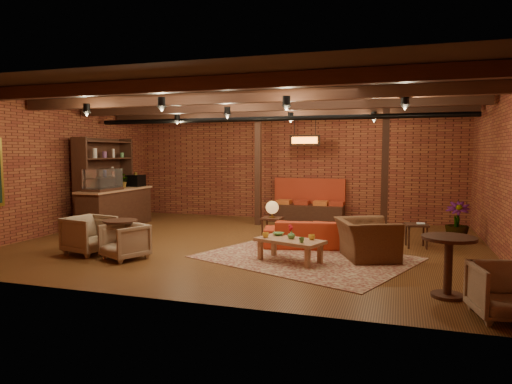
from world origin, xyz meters
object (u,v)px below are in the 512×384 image
(armchair_b, at_px, (125,240))
(armchair_right, at_px, (367,233))
(armchair_far, at_px, (505,289))
(plant_tall, at_px, (459,181))
(side_table_book, at_px, (417,226))
(sofa, at_px, (312,234))
(round_table_left, at_px, (121,231))
(armchair_a, at_px, (89,233))
(side_table_lamp, at_px, (272,211))
(round_table_right, at_px, (449,257))
(coffee_table, at_px, (290,242))

(armchair_b, xyz_separation_m, armchair_right, (4.36, 1.39, 0.13))
(armchair_far, xyz_separation_m, plant_tall, (0.00, 5.00, 1.00))
(armchair_far, relative_size, plant_tall, 0.27)
(side_table_book, bearing_deg, armchair_b, -152.16)
(sofa, height_order, side_table_book, sofa)
(round_table_left, bearing_deg, armchair_a, -173.39)
(side_table_lamp, bearing_deg, armchair_far, -43.80)
(armchair_far, bearing_deg, armchair_right, 112.59)
(side_table_book, bearing_deg, round_table_right, -84.81)
(sofa, xyz_separation_m, armchair_right, (1.17, -0.73, 0.21))
(side_table_lamp, distance_m, armchair_b, 3.36)
(coffee_table, height_order, side_table_book, coffee_table)
(coffee_table, distance_m, side_table_lamp, 1.99)
(coffee_table, distance_m, round_table_right, 2.92)
(round_table_left, distance_m, plant_tall, 7.36)
(armchair_right, bearing_deg, round_table_right, -169.77)
(coffee_table, relative_size, round_table_left, 1.98)
(side_table_lamp, bearing_deg, sofa, -21.37)
(round_table_right, height_order, plant_tall, plant_tall)
(coffee_table, distance_m, armchair_far, 3.76)
(armchair_a, xyz_separation_m, side_table_book, (6.25, 2.58, 0.05))
(plant_tall, bearing_deg, side_table_lamp, -163.66)
(armchair_a, relative_size, side_table_book, 1.58)
(round_table_right, bearing_deg, armchair_a, 172.82)
(side_table_lamp, relative_size, plant_tall, 0.34)
(armchair_a, relative_size, armchair_b, 1.12)
(round_table_left, height_order, armchair_far, armchair_far)
(side_table_book, bearing_deg, side_table_lamp, -174.83)
(armchair_b, relative_size, round_table_right, 0.86)
(armchair_right, bearing_deg, armchair_far, -167.61)
(armchair_b, distance_m, plant_tall, 7.27)
(armchair_right, relative_size, armchair_far, 1.56)
(sofa, bearing_deg, armchair_right, 136.02)
(sofa, bearing_deg, round_table_right, 119.53)
(round_table_right, xyz_separation_m, armchair_far, (0.58, -0.70, -0.20))
(round_table_left, bearing_deg, armchair_far, -13.89)
(side_table_lamp, xyz_separation_m, side_table_book, (3.10, 0.28, -0.23))
(armchair_far, bearing_deg, sofa, 119.64)
(round_table_left, height_order, armchair_b, armchair_b)
(armchair_right, distance_m, armchair_far, 3.26)
(side_table_lamp, distance_m, armchair_far, 5.54)
(sofa, distance_m, side_table_book, 2.22)
(side_table_lamp, xyz_separation_m, round_table_right, (3.41, -3.13, -0.13))
(armchair_far, bearing_deg, armchair_b, 156.63)
(side_table_lamp, distance_m, armchair_right, 2.45)
(armchair_a, height_order, round_table_right, round_table_right)
(plant_tall, bearing_deg, side_table_book, -134.93)
(armchair_b, xyz_separation_m, round_table_right, (5.61, -0.61, 0.20))
(armchair_a, distance_m, armchair_b, 0.98)
(armchair_b, xyz_separation_m, armchair_far, (6.19, -1.31, 0.00))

